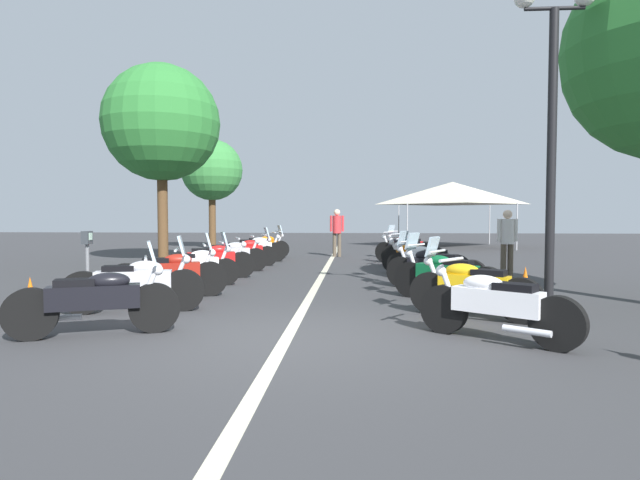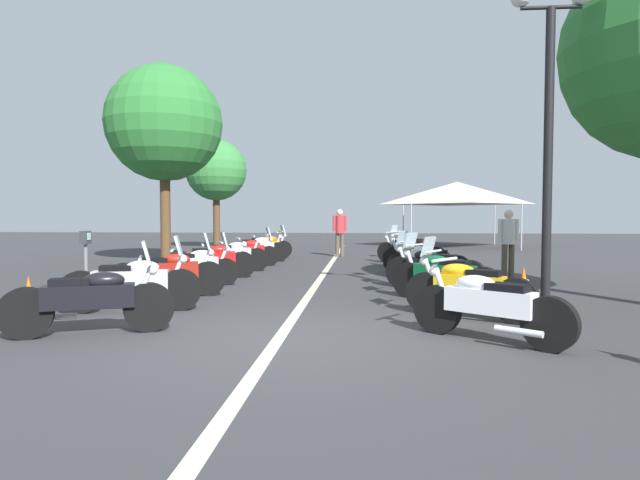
# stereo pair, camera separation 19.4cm
# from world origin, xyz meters

# --- Properties ---
(ground_plane) EXTENTS (80.00, 80.00, 0.00)m
(ground_plane) POSITION_xyz_m (0.00, 0.00, 0.00)
(ground_plane) COLOR #38383A
(lane_centre_stripe) EXTENTS (27.31, 0.16, 0.01)m
(lane_centre_stripe) POSITION_xyz_m (6.90, 0.00, 0.00)
(lane_centre_stripe) COLOR beige
(lane_centre_stripe) RESTS_ON ground_plane
(motorcycle_left_row_0) EXTENTS (1.00, 2.03, 1.22)m
(motorcycle_left_row_0) POSITION_xyz_m (-0.02, 2.45, 0.47)
(motorcycle_left_row_0) COLOR black
(motorcycle_left_row_0) RESTS_ON ground_plane
(motorcycle_left_row_1) EXTENTS (0.85, 2.17, 1.23)m
(motorcycle_left_row_1) POSITION_xyz_m (1.62, 2.64, 0.48)
(motorcycle_left_row_1) COLOR black
(motorcycle_left_row_1) RESTS_ON ground_plane
(motorcycle_left_row_2) EXTENTS (0.94, 2.13, 1.22)m
(motorcycle_left_row_2) POSITION_xyz_m (3.17, 2.64, 0.48)
(motorcycle_left_row_2) COLOR black
(motorcycle_left_row_2) RESTS_ON ground_plane
(motorcycle_left_row_3) EXTENTS (0.98, 1.88, 1.19)m
(motorcycle_left_row_3) POSITION_xyz_m (4.72, 2.63, 0.46)
(motorcycle_left_row_3) COLOR black
(motorcycle_left_row_3) RESTS_ON ground_plane
(motorcycle_left_row_4) EXTENTS (0.96, 2.07, 1.01)m
(motorcycle_left_row_4) POSITION_xyz_m (6.16, 2.66, 0.46)
(motorcycle_left_row_4) COLOR black
(motorcycle_left_row_4) RESTS_ON ground_plane
(motorcycle_left_row_5) EXTENTS (0.91, 2.05, 1.00)m
(motorcycle_left_row_5) POSITION_xyz_m (7.73, 2.59, 0.46)
(motorcycle_left_row_5) COLOR black
(motorcycle_left_row_5) RESTS_ON ground_plane
(motorcycle_left_row_6) EXTENTS (0.95, 1.95, 1.20)m
(motorcycle_left_row_6) POSITION_xyz_m (9.30, 2.49, 0.46)
(motorcycle_left_row_6) COLOR black
(motorcycle_left_row_6) RESTS_ON ground_plane
(motorcycle_left_row_7) EXTENTS (0.92, 2.11, 1.01)m
(motorcycle_left_row_7) POSITION_xyz_m (10.81, 2.50, 0.46)
(motorcycle_left_row_7) COLOR black
(motorcycle_left_row_7) RESTS_ON ground_plane
(motorcycle_left_row_8) EXTENTS (1.00, 1.88, 1.21)m
(motorcycle_left_row_8) POSITION_xyz_m (12.27, 2.47, 0.46)
(motorcycle_left_row_8) COLOR black
(motorcycle_left_row_8) RESTS_ON ground_plane
(motorcycle_right_row_0) EXTENTS (1.36, 1.74, 1.00)m
(motorcycle_right_row_0) POSITION_xyz_m (0.04, -2.59, 0.46)
(motorcycle_right_row_0) COLOR black
(motorcycle_right_row_0) RESTS_ON ground_plane
(motorcycle_right_row_1) EXTENTS (1.13, 1.83, 1.22)m
(motorcycle_right_row_1) POSITION_xyz_m (1.51, -2.62, 0.47)
(motorcycle_right_row_1) COLOR black
(motorcycle_right_row_1) RESTS_ON ground_plane
(motorcycle_right_row_2) EXTENTS (1.40, 1.82, 1.23)m
(motorcycle_right_row_2) POSITION_xyz_m (3.09, -2.49, 0.48)
(motorcycle_right_row_2) COLOR black
(motorcycle_right_row_2) RESTS_ON ground_plane
(motorcycle_right_row_3) EXTENTS (1.18, 1.98, 1.22)m
(motorcycle_right_row_3) POSITION_xyz_m (4.58, -2.50, 0.48)
(motorcycle_right_row_3) COLOR black
(motorcycle_right_row_3) RESTS_ON ground_plane
(motorcycle_right_row_4) EXTENTS (1.37, 1.86, 1.00)m
(motorcycle_right_row_4) POSITION_xyz_m (6.18, -2.56, 0.46)
(motorcycle_right_row_4) COLOR black
(motorcycle_right_row_4) RESTS_ON ground_plane
(motorcycle_right_row_5) EXTENTS (1.17, 1.79, 1.00)m
(motorcycle_right_row_5) POSITION_xyz_m (7.56, -2.46, 0.45)
(motorcycle_right_row_5) COLOR black
(motorcycle_right_row_5) RESTS_ON ground_plane
(motorcycle_right_row_6) EXTENTS (1.16, 1.81, 1.01)m
(motorcycle_right_row_6) POSITION_xyz_m (9.18, -2.53, 0.46)
(motorcycle_right_row_6) COLOR black
(motorcycle_right_row_6) RESTS_ON ground_plane
(motorcycle_right_row_7) EXTENTS (1.15, 1.91, 1.02)m
(motorcycle_right_row_7) POSITION_xyz_m (10.62, -2.44, 0.47)
(motorcycle_right_row_7) COLOR black
(motorcycle_right_row_7) RESTS_ON ground_plane
(motorcycle_right_row_8) EXTENTS (1.39, 1.73, 1.21)m
(motorcycle_right_row_8) POSITION_xyz_m (12.27, -2.67, 0.47)
(motorcycle_right_row_8) COLOR black
(motorcycle_right_row_8) RESTS_ON ground_plane
(street_lamp_twin_globe) EXTENTS (0.32, 1.22, 5.05)m
(street_lamp_twin_globe) POSITION_xyz_m (1.89, -3.89, 3.43)
(street_lamp_twin_globe) COLOR black
(street_lamp_twin_globe) RESTS_ON ground_plane
(parking_meter) EXTENTS (0.18, 0.13, 1.29)m
(parking_meter) POSITION_xyz_m (2.03, 3.64, 0.90)
(parking_meter) COLOR slate
(parking_meter) RESTS_ON ground_plane
(traffic_cone_1) EXTENTS (0.36, 0.36, 0.61)m
(traffic_cone_1) POSITION_xyz_m (3.37, -3.99, 0.29)
(traffic_cone_1) COLOR orange
(traffic_cone_1) RESTS_ON ground_plane
(traffic_cone_2) EXTENTS (0.36, 0.36, 0.61)m
(traffic_cone_2) POSITION_xyz_m (1.18, 4.11, 0.29)
(traffic_cone_2) COLOR orange
(traffic_cone_2) RESTS_ON ground_plane
(bystander_0) EXTENTS (0.32, 0.53, 1.78)m
(bystander_0) POSITION_xyz_m (13.26, -0.16, 1.05)
(bystander_0) COLOR brown
(bystander_0) RESTS_ON ground_plane
(bystander_1) EXTENTS (0.32, 0.52, 1.69)m
(bystander_1) POSITION_xyz_m (6.91, -4.65, 0.99)
(bystander_1) COLOR brown
(bystander_1) RESTS_ON ground_plane
(roadside_tree_0) EXTENTS (2.81, 2.81, 5.06)m
(roadside_tree_0) POSITION_xyz_m (17.54, 5.79, 3.62)
(roadside_tree_0) COLOR brown
(roadside_tree_0) RESTS_ON ground_plane
(roadside_tree_1) EXTENTS (3.63, 3.63, 6.26)m
(roadside_tree_1) POSITION_xyz_m (9.74, 5.22, 4.43)
(roadside_tree_1) COLOR brown
(roadside_tree_1) RESTS_ON ground_plane
(event_tent) EXTENTS (5.38, 5.38, 3.20)m
(event_tent) POSITION_xyz_m (19.91, -5.60, 2.65)
(event_tent) COLOR beige
(event_tent) RESTS_ON ground_plane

